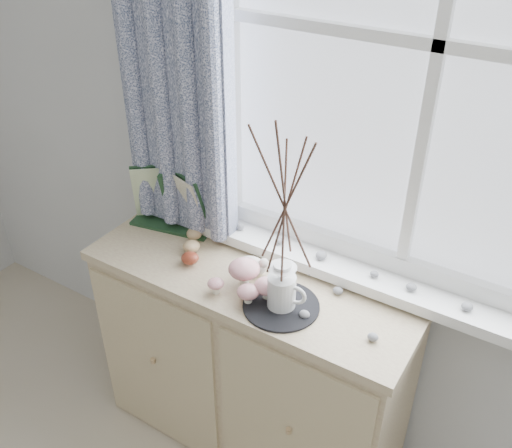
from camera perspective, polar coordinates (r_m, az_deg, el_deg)
name	(u,v)px	position (r m, az deg, el deg)	size (l,w,h in m)	color
sideboard	(251,360)	(2.27, -0.48, -13.49)	(1.20, 0.45, 0.85)	beige
botanical_book	(164,201)	(2.16, -9.18, 2.24)	(0.37, 0.13, 0.26)	#1B3A20
toadstool_cluster	(248,279)	(1.87, -0.79, -5.51)	(0.23, 0.16, 0.10)	white
wooden_eggs	(192,246)	(2.08, -6.43, -2.18)	(0.14, 0.17, 0.07)	tan
songbird_figurine	(253,264)	(1.96, -0.35, -4.05)	(0.14, 0.06, 0.07)	white
crocheted_doily	(281,306)	(1.85, 2.53, -8.15)	(0.25, 0.25, 0.01)	black
twig_pitcher	(284,201)	(1.62, 2.87, 2.35)	(0.28, 0.28, 0.69)	white
sideboard_pebbles	(331,302)	(1.86, 7.48, -7.79)	(0.33, 0.23, 0.02)	gray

